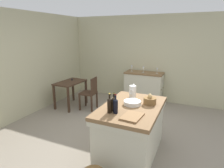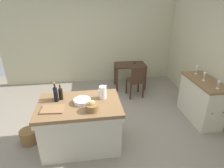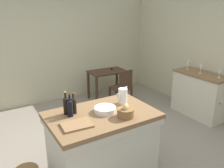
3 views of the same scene
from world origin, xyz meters
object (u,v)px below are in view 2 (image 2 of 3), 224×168
(side_cabinet, at_px, (201,100))
(bread_basket, at_px, (92,107))
(wine_bottle_dark, at_px, (61,93))
(wicker_hamper, at_px, (29,136))
(wooden_chair, at_px, (136,80))
(wash_bowl, at_px, (82,101))
(writing_desk, at_px, (130,68))
(wine_bottle_amber, at_px, (55,92))
(wine_glass_far_left, at_px, (219,83))
(island_table, at_px, (81,123))
(wine_glass_left, at_px, (205,75))
(cutting_board, at_px, (53,109))
(wine_bottle_green, at_px, (56,95))
(pitcher, at_px, (103,92))
(wine_glass_middle, at_px, (197,68))

(side_cabinet, distance_m, bread_basket, 2.58)
(wine_bottle_dark, bearing_deg, wicker_hamper, 179.64)
(wooden_chair, xyz_separation_m, wash_bowl, (-1.40, -1.67, 0.43))
(writing_desk, bearing_deg, wine_bottle_amber, -131.48)
(wine_glass_far_left, height_order, wicker_hamper, wine_glass_far_left)
(island_table, height_order, wine_glass_left, wine_glass_left)
(cutting_board, height_order, wine_bottle_dark, wine_bottle_dark)
(wine_bottle_dark, bearing_deg, wash_bowl, -26.26)
(wash_bowl, bearing_deg, side_cabinet, 10.47)
(side_cabinet, relative_size, wine_bottle_dark, 3.87)
(bread_basket, bearing_deg, wicker_hamper, 159.64)
(wine_bottle_amber, bearing_deg, side_cabinet, 4.96)
(wash_bowl, height_order, bread_basket, bread_basket)
(bread_basket, bearing_deg, wine_bottle_dark, 139.58)
(wine_bottle_green, bearing_deg, wine_bottle_amber, 102.79)
(writing_desk, height_order, wine_bottle_dark, wine_bottle_dark)
(side_cabinet, distance_m, wine_glass_far_left, 0.69)
(wash_bowl, distance_m, wicker_hamper, 1.33)
(pitcher, height_order, wine_glass_left, pitcher)
(bread_basket, relative_size, wine_glass_left, 1.22)
(wicker_hamper, bearing_deg, island_table, -11.02)
(wooden_chair, xyz_separation_m, wine_bottle_green, (-1.85, -1.54, 0.52))
(wine_bottle_amber, height_order, wine_glass_left, wine_bottle_amber)
(wine_bottle_amber, distance_m, wine_bottle_green, 0.09)
(wine_bottle_dark, bearing_deg, bread_basket, -40.42)
(side_cabinet, distance_m, wine_glass_middle, 0.71)
(wine_glass_far_left, bearing_deg, island_table, -177.76)
(wooden_chair, xyz_separation_m, wine_glass_far_left, (1.17, -1.57, 0.55))
(wine_bottle_dark, xyz_separation_m, wine_glass_left, (2.90, 0.31, 0.05))
(cutting_board, height_order, wine_bottle_green, wine_bottle_green)
(wine_bottle_green, xyz_separation_m, wicker_hamper, (-0.61, 0.06, -0.88))
(wine_bottle_green, bearing_deg, bread_basket, -32.88)
(wine_bottle_green, bearing_deg, wine_glass_left, 7.11)
(wine_bottle_green, distance_m, wicker_hamper, 1.07)
(writing_desk, relative_size, wooden_chair, 1.02)
(island_table, height_order, wine_glass_middle, wine_glass_middle)
(wine_bottle_dark, height_order, wine_bottle_amber, wine_bottle_amber)
(bread_basket, xyz_separation_m, wicker_hamper, (-1.21, 0.45, -0.82))
(wooden_chair, bearing_deg, side_cabinet, -45.58)
(bread_basket, bearing_deg, wooden_chair, 57.03)
(side_cabinet, xyz_separation_m, wine_bottle_amber, (-3.03, -0.26, 0.55))
(wine_bottle_amber, distance_m, wine_glass_far_left, 3.04)
(wine_bottle_amber, bearing_deg, wicker_hamper, -177.45)
(pitcher, xyz_separation_m, wicker_hamper, (-1.42, 0.07, -0.87))
(wicker_hamper, bearing_deg, pitcher, -2.80)
(wash_bowl, xyz_separation_m, bread_basket, (0.15, -0.26, 0.03))
(writing_desk, xyz_separation_m, wash_bowl, (-1.39, -2.30, 0.31))
(wine_glass_middle, xyz_separation_m, wicker_hamper, (-3.64, -0.68, -0.93))
(wash_bowl, distance_m, bread_basket, 0.31)
(writing_desk, xyz_separation_m, wine_bottle_amber, (-1.85, -2.09, 0.40))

